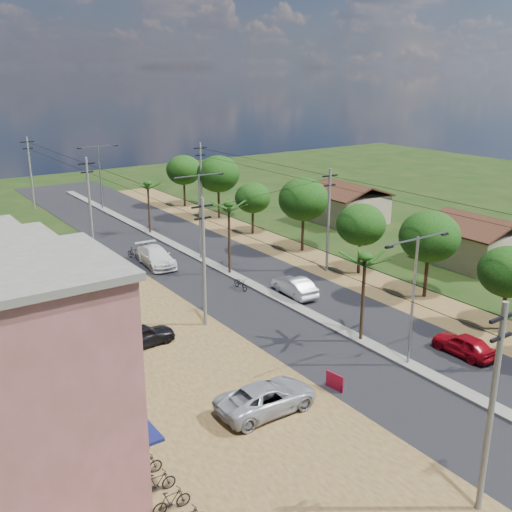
{
  "coord_description": "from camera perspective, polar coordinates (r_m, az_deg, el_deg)",
  "views": [
    {
      "loc": [
        -25.7,
        -21.36,
        17.01
      ],
      "look_at": [
        -0.51,
        15.27,
        3.0
      ],
      "focal_mm": 42.0,
      "sensor_mm": 36.0,
      "label": 1
    }
  ],
  "objects": [
    {
      "name": "ground",
      "position": [
        37.5,
        14.22,
        -10.07
      ],
      "size": [
        160.0,
        160.0,
        0.0
      ],
      "primitive_type": "plane",
      "color": "black",
      "rests_on": "ground"
    },
    {
      "name": "road",
      "position": [
        47.66,
        0.69,
        -3.39
      ],
      "size": [
        12.0,
        110.0,
        0.04
      ],
      "primitive_type": "cube",
      "color": "black",
      "rests_on": "ground"
    },
    {
      "name": "median",
      "position": [
        49.96,
        -1.3,
        -2.31
      ],
      "size": [
        1.0,
        90.0,
        0.18
      ],
      "primitive_type": "cube",
      "color": "#605E56",
      "rests_on": "ground"
    },
    {
      "name": "dirt_lot_west",
      "position": [
        35.57,
        -12.97,
        -11.53
      ],
      "size": [
        18.0,
        46.0,
        0.04
      ],
      "primitive_type": "cube",
      "color": "brown",
      "rests_on": "ground"
    },
    {
      "name": "dirt_shoulder_east",
      "position": [
        52.73,
        8.26,
        -1.5
      ],
      "size": [
        5.0,
        90.0,
        0.03
      ],
      "primitive_type": "cube",
      "color": "brown",
      "rests_on": "ground"
    },
    {
      "name": "shophouse_pink",
      "position": [
        24.71,
        -22.03,
        -12.58
      ],
      "size": [
        9.0,
        6.4,
        10.3
      ],
      "color": "brown",
      "rests_on": "ground"
    },
    {
      "name": "house_east_near",
      "position": [
        57.32,
        20.3,
        1.61
      ],
      "size": [
        7.6,
        7.5,
        4.6
      ],
      "color": "tan",
      "rests_on": "ground"
    },
    {
      "name": "house_east_far",
      "position": [
        69.5,
        8.73,
        5.15
      ],
      "size": [
        7.6,
        7.5,
        4.6
      ],
      "color": "tan",
      "rests_on": "ground"
    },
    {
      "name": "tree_east_b",
      "position": [
        42.98,
        22.92,
        -1.4
      ],
      "size": [
        4.0,
        4.0,
        5.83
      ],
      "color": "black",
      "rests_on": "ground"
    },
    {
      "name": "tree_east_c",
      "position": [
        46.96,
        16.2,
        1.79
      ],
      "size": [
        4.6,
        4.6,
        6.83
      ],
      "color": "black",
      "rests_on": "ground"
    },
    {
      "name": "tree_east_d",
      "position": [
        51.41,
        9.96,
        2.96
      ],
      "size": [
        4.2,
        4.2,
        6.13
      ],
      "color": "black",
      "rests_on": "ground"
    },
    {
      "name": "tree_east_e",
      "position": [
        57.17,
        4.55,
        5.4
      ],
      "size": [
        4.8,
        4.8,
        7.14
      ],
      "color": "black",
      "rests_on": "ground"
    },
    {
      "name": "tree_east_f",
      "position": [
        63.47,
        -0.32,
        5.56
      ],
      "size": [
        3.8,
        3.8,
        5.52
      ],
      "color": "black",
      "rests_on": "ground"
    },
    {
      "name": "tree_east_g",
      "position": [
        70.16,
        -3.62,
        7.8
      ],
      "size": [
        5.0,
        5.0,
        7.38
      ],
      "color": "black",
      "rests_on": "ground"
    },
    {
      "name": "tree_east_h",
      "position": [
        77.0,
        -6.91,
        8.12
      ],
      "size": [
        4.4,
        4.4,
        6.52
      ],
      "color": "black",
      "rests_on": "ground"
    },
    {
      "name": "palm_median_near",
      "position": [
        37.88,
        10.34,
        -0.43
      ],
      "size": [
        2.0,
        2.0,
        6.15
      ],
      "color": "black",
      "rests_on": "ground"
    },
    {
      "name": "palm_median_mid",
      "position": [
        49.95,
        -2.61,
        4.62
      ],
      "size": [
        2.0,
        2.0,
        6.55
      ],
      "color": "black",
      "rests_on": "ground"
    },
    {
      "name": "palm_median_far",
      "position": [
        63.94,
        -10.28,
        6.63
      ],
      "size": [
        2.0,
        2.0,
        5.85
      ],
      "color": "black",
      "rests_on": "ground"
    },
    {
      "name": "streetlight_near",
      "position": [
        35.58,
        14.79,
        -3.21
      ],
      "size": [
        5.1,
        0.18,
        8.0
      ],
      "color": "gray",
      "rests_on": "ground"
    },
    {
      "name": "streetlight_mid",
      "position": [
        54.4,
        -5.39,
        4.43
      ],
      "size": [
        5.1,
        0.18,
        8.0
      ],
      "color": "gray",
      "rests_on": "ground"
    },
    {
      "name": "streetlight_far",
      "position": [
        76.83,
        -14.66,
        7.78
      ],
      "size": [
        5.1,
        0.18,
        8.0
      ],
      "color": "gray",
      "rests_on": "ground"
    },
    {
      "name": "utility_pole_w_a",
      "position": [
        25.08,
        21.54,
        -13.12
      ],
      "size": [
        1.6,
        0.24,
        9.0
      ],
      "color": "#605E56",
      "rests_on": "ground"
    },
    {
      "name": "utility_pole_w_b",
      "position": [
        40.16,
        -5.0,
        -0.34
      ],
      "size": [
        1.6,
        0.24,
        9.0
      ],
      "color": "#605E56",
      "rests_on": "ground"
    },
    {
      "name": "utility_pole_w_c",
      "position": [
        59.7,
        -15.57,
        5.01
      ],
      "size": [
        1.6,
        0.24,
        9.0
      ],
      "color": "#605E56",
      "rests_on": "ground"
    },
    {
      "name": "utility_pole_w_d",
      "position": [
        79.57,
        -20.68,
        7.52
      ],
      "size": [
        1.6,
        0.24,
        9.0
      ],
      "color": "#605E56",
      "rests_on": "ground"
    },
    {
      "name": "utility_pole_e_b",
      "position": [
        51.46,
        6.91,
        3.59
      ],
      "size": [
        1.6,
        0.24,
        9.0
      ],
      "color": "#605E56",
      "rests_on": "ground"
    },
    {
      "name": "utility_pole_e_c",
      "position": [
        69.11,
        -5.26,
        7.21
      ],
      "size": [
        1.6,
        0.24,
        9.0
      ],
      "color": "#605E56",
      "rests_on": "ground"
    },
    {
      "name": "car_red_near",
      "position": [
        39.42,
        19.18,
        -8.01
      ],
      "size": [
        1.67,
        4.06,
        1.38
      ],
      "primitive_type": "imported",
      "rotation": [
        0.0,
        0.0,
        3.15
      ],
      "color": "maroon",
      "rests_on": "ground"
    },
    {
      "name": "car_silver_mid",
      "position": [
        46.68,
        3.67,
        -2.94
      ],
      "size": [
        1.92,
        4.61,
        1.48
      ],
      "primitive_type": "imported",
      "rotation": [
        0.0,
        0.0,
        3.06
      ],
      "color": "#ACB0B5",
      "rests_on": "ground"
    },
    {
      "name": "car_white_far",
      "position": [
        54.33,
        -9.52,
        -0.09
      ],
      "size": [
        2.8,
        5.85,
        1.64
      ],
      "primitive_type": "imported",
      "rotation": [
        0.0,
        0.0,
        -0.09
      ],
      "color": "silver",
      "rests_on": "ground"
    },
    {
      "name": "car_parked_silver",
      "position": [
        31.68,
        1.04,
        -13.37
      ],
      "size": [
        5.5,
        2.56,
        1.52
      ],
      "primitive_type": "imported",
      "rotation": [
        0.0,
        0.0,
        1.56
      ],
      "color": "#ACB0B5",
      "rests_on": "ground"
    },
    {
      "name": "car_parked_dark",
      "position": [
        39.08,
        -10.72,
        -7.49
      ],
      "size": [
        4.23,
        1.91,
        1.41
      ],
      "primitive_type": "imported",
      "rotation": [
        0.0,
        0.0,
        1.63
      ],
      "color": "black",
      "rests_on": "ground"
    },
    {
      "name": "moto_rider_west_a",
      "position": [
        47.97,
        -1.47,
        -2.65
      ],
      "size": [
        0.74,
        1.92,
        0.99
      ],
      "primitive_type": "imported",
      "rotation": [
        0.0,
        0.0,
        -0.04
      ],
      "color": "black",
      "rests_on": "ground"
    },
    {
      "name": "moto_rider_west_b",
      "position": [
        56.72,
        -11.57,
        0.24
      ],
      "size": [
        0.97,
        1.82,
        1.05
      ],
      "primitive_type": "imported",
      "rotation": [
        0.0,
        0.0,
        0.29
      ],
      "color": "black",
      "rests_on": "ground"
    },
    {
      "name": "roadside_sign",
      "position": [
        33.94,
        7.5,
        -11.79
      ],
      "size": [
        0.26,
        1.2,
        1.0
      ],
      "rotation": [
        0.0,
        0.0,
        0.15
      ],
      "color": "maroon",
      "rests_on": "ground"
    },
    {
      "name": "parked_scooter_row",
      "position": [
        26.95,
        -9.38,
        -20.57
      ],
      "size": [
        1.68,
        8.33,
        1.0
      ],
      "color": "black",
      "rests_on": "ground"
    }
  ]
}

